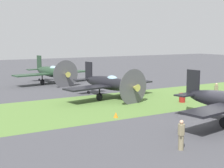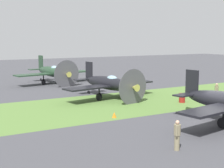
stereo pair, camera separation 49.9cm
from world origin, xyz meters
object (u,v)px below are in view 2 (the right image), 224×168
(airplane_trail, at_px, (53,72))
(runway_marker_cone, at_px, (114,115))
(fuel_drum, at_px, (182,98))
(ground_crew_mechanic, at_px, (216,91))
(ground_crew_chief, at_px, (177,135))
(airplane_wingman, at_px, (109,83))

(airplane_trail, height_order, runway_marker_cone, airplane_trail)
(fuel_drum, height_order, runway_marker_cone, fuel_drum)
(airplane_trail, bearing_deg, ground_crew_mechanic, 109.00)
(ground_crew_mechanic, bearing_deg, ground_crew_chief, 154.00)
(airplane_trail, height_order, fuel_drum, airplane_trail)
(airplane_wingman, height_order, fuel_drum, airplane_wingman)
(airplane_wingman, relative_size, ground_crew_chief, 6.21)
(fuel_drum, bearing_deg, runway_marker_cone, 13.23)
(fuel_drum, relative_size, runway_marker_cone, 2.05)
(ground_crew_chief, relative_size, ground_crew_mechanic, 1.00)
(ground_crew_mechanic, height_order, fuel_drum, ground_crew_mechanic)
(ground_crew_mechanic, bearing_deg, fuel_drum, 106.91)
(ground_crew_chief, relative_size, runway_marker_cone, 3.93)
(airplane_trail, bearing_deg, ground_crew_chief, 75.45)
(runway_marker_cone, bearing_deg, ground_crew_chief, 84.95)
(ground_crew_chief, relative_size, fuel_drum, 1.92)
(ground_crew_chief, bearing_deg, fuel_drum, -176.12)
(ground_crew_chief, bearing_deg, runway_marker_cone, -138.53)
(airplane_wingman, bearing_deg, ground_crew_mechanic, 135.38)
(airplane_wingman, height_order, ground_crew_chief, airplane_wingman)
(airplane_trail, relative_size, runway_marker_cone, 25.16)
(airplane_wingman, xyz_separation_m, ground_crew_mechanic, (-8.99, 6.25, -0.68))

